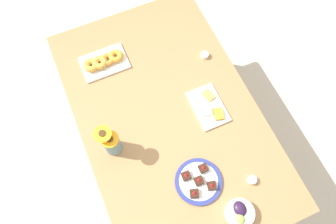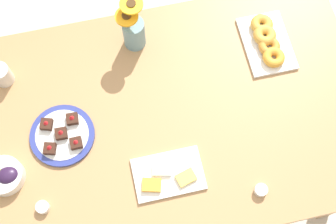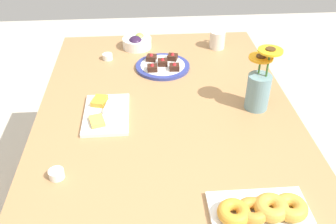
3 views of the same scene
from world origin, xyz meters
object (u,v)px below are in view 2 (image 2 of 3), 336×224
(cheese_platter, at_px, (168,175))
(coffee_mug, at_px, (1,75))
(grape_bowl, at_px, (4,176))
(flower_vase, at_px, (133,31))
(jam_cup_honey, at_px, (43,207))
(croissant_platter, at_px, (267,41))
(dessert_plate, at_px, (62,135))
(jam_cup_berry, at_px, (261,190))
(dining_table, at_px, (168,123))

(cheese_platter, bearing_deg, coffee_mug, -43.57)
(grape_bowl, height_order, flower_vase, flower_vase)
(cheese_platter, xyz_separation_m, flower_vase, (0.01, -0.59, 0.08))
(cheese_platter, height_order, jam_cup_honey, cheese_platter)
(croissant_platter, distance_m, dessert_plate, 0.91)
(coffee_mug, distance_m, jam_cup_honey, 0.56)
(croissant_platter, relative_size, flower_vase, 1.10)
(jam_cup_honey, bearing_deg, cheese_platter, -177.71)
(cheese_platter, relative_size, croissant_platter, 0.92)
(jam_cup_honey, height_order, jam_cup_berry, same)
(flower_vase, bearing_deg, croissant_platter, 166.53)
(dining_table, relative_size, coffee_mug, 14.32)
(dining_table, bearing_deg, croissant_platter, -154.43)
(jam_cup_berry, bearing_deg, jam_cup_honey, -8.08)
(jam_cup_honey, relative_size, dessert_plate, 0.19)
(dessert_plate, bearing_deg, dining_table, 179.06)
(grape_bowl, relative_size, croissant_platter, 0.52)
(coffee_mug, relative_size, jam_cup_berry, 2.33)
(cheese_platter, bearing_deg, dessert_plate, -33.59)
(flower_vase, bearing_deg, dining_table, 100.22)
(grape_bowl, distance_m, cheese_platter, 0.60)
(coffee_mug, relative_size, flower_vase, 0.44)
(jam_cup_honey, xyz_separation_m, jam_cup_berry, (-0.79, 0.11, 0.00))
(coffee_mug, xyz_separation_m, cheese_platter, (-0.56, 0.53, -0.03))
(cheese_platter, relative_size, dessert_plate, 1.04)
(jam_cup_honey, distance_m, jam_cup_berry, 0.80)
(cheese_platter, xyz_separation_m, croissant_platter, (-0.52, -0.46, 0.01))
(coffee_mug, relative_size, croissant_platter, 0.40)
(coffee_mug, distance_m, jam_cup_berry, 1.10)
(dessert_plate, bearing_deg, croissant_platter, -166.19)
(dining_table, relative_size, cheese_platter, 6.15)
(cheese_platter, xyz_separation_m, jam_cup_berry, (-0.32, 0.13, 0.00))
(grape_bowl, bearing_deg, jam_cup_honey, 130.22)
(dining_table, bearing_deg, coffee_mug, -25.89)
(dining_table, xyz_separation_m, coffee_mug, (0.61, -0.30, 0.13))
(cheese_platter, xyz_separation_m, dessert_plate, (0.36, -0.24, 0.00))
(cheese_platter, height_order, flower_vase, flower_vase)
(jam_cup_berry, bearing_deg, coffee_mug, -36.96)
(coffee_mug, relative_size, dessert_plate, 0.45)
(grape_bowl, distance_m, jam_cup_berry, 0.95)
(coffee_mug, height_order, dessert_plate, coffee_mug)
(coffee_mug, xyz_separation_m, jam_cup_berry, (-0.88, 0.66, -0.03))
(coffee_mug, xyz_separation_m, grape_bowl, (0.03, 0.41, -0.02))
(cheese_platter, relative_size, jam_cup_berry, 5.42)
(dining_table, distance_m, croissant_platter, 0.53)
(jam_cup_honey, bearing_deg, croissant_platter, -154.29)
(cheese_platter, bearing_deg, flower_vase, -89.00)
(flower_vase, bearing_deg, grape_bowl, 38.52)
(cheese_platter, xyz_separation_m, jam_cup_honey, (0.47, 0.02, 0.00))
(coffee_mug, height_order, cheese_platter, coffee_mug)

